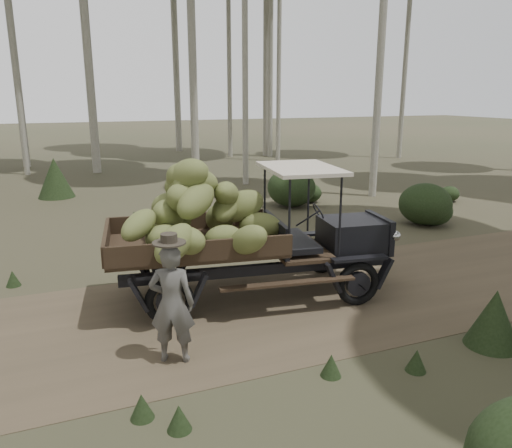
# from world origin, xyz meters

# --- Properties ---
(ground) EXTENTS (120.00, 120.00, 0.00)m
(ground) POSITION_xyz_m (0.00, 0.00, 0.00)
(ground) COLOR #473D2B
(ground) RESTS_ON ground
(dirt_track) EXTENTS (70.00, 4.00, 0.01)m
(dirt_track) POSITION_xyz_m (0.00, 0.00, 0.00)
(dirt_track) COLOR brown
(dirt_track) RESTS_ON ground
(banana_truck) EXTENTS (5.14, 2.64, 2.58)m
(banana_truck) POSITION_xyz_m (1.61, 0.51, 1.44)
(banana_truck) COLOR black
(banana_truck) RESTS_ON ground
(farmer) EXTENTS (0.70, 0.59, 1.77)m
(farmer) POSITION_xyz_m (0.32, -1.16, 0.84)
(farmer) COLOR #52504B
(farmer) RESTS_ON ground
(undergrowth) EXTENTS (23.63, 23.00, 1.36)m
(undergrowth) POSITION_xyz_m (0.58, -1.57, 0.55)
(undergrowth) COLOR #233319
(undergrowth) RESTS_ON ground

